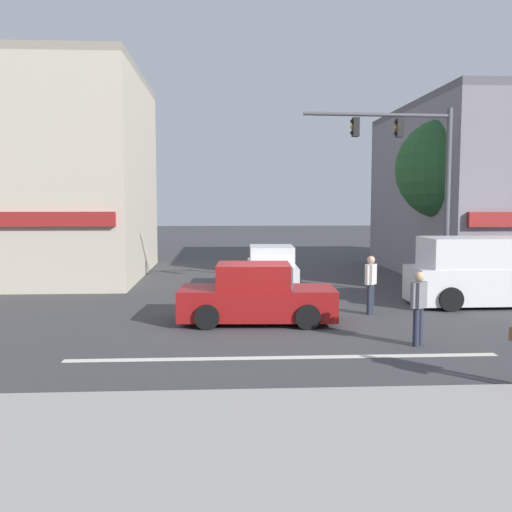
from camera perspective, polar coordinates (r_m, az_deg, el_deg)
The scene contains 12 objects.
ground_plane at distance 15.95m, azimuth 1.34°, elevation -6.40°, with size 120.00×120.00×0.00m, color #3D3D3F.
lane_marking_stripe at distance 12.55m, azimuth 2.66°, elevation -9.63°, with size 9.00×0.24×0.01m, color silver.
sidewalk_curb at distance 7.84m, azimuth 6.69°, elevation -18.52°, with size 40.00×5.00×0.16m, color #9E9993.
building_left_block at distance 27.70m, azimuth -23.23°, elevation 7.05°, with size 12.05×10.60×8.55m.
street_tree at distance 23.86m, azimuth 17.70°, elevation 7.88°, with size 3.82×3.82×6.33m.
utility_pole_near_left at distance 21.98m, azimuth -20.00°, elevation 6.52°, with size 1.40×0.22×7.34m.
traffic_light_mast at distance 20.23m, azimuth 15.29°, elevation 7.79°, with size 4.88×0.45×6.20m.
sedan_crossing_center at distance 15.86m, azimuth 0.04°, elevation -3.86°, with size 4.18×2.05×1.58m.
van_crossing_rightbound at distance 19.66m, azimuth 20.73°, elevation -1.55°, with size 4.61×2.06×2.11m.
sedan_approaching_near at distance 21.97m, azimuth 1.48°, elevation -1.28°, with size 1.99×4.15×1.58m.
pedestrian_mid_crossing at distance 17.32m, azimuth 10.87°, elevation -2.37°, with size 0.39×0.48×1.67m.
pedestrian_far_side at distance 13.84m, azimuth 15.23°, elevation -4.40°, with size 0.44×0.42×1.67m.
Camera 1 is at (-1.28, -15.56, 3.25)m, focal length 42.00 mm.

